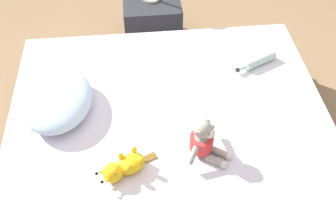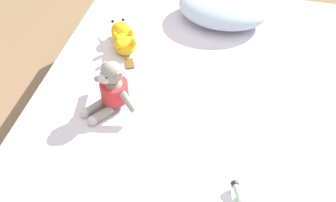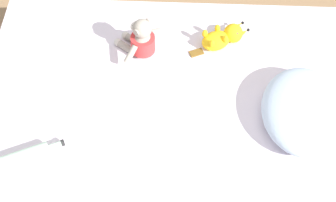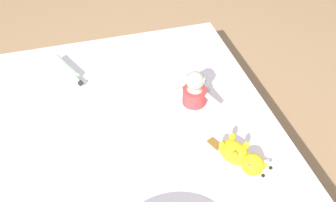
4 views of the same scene
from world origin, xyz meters
The scene contains 5 objects.
ground_plane centered at (0.00, 0.00, 0.00)m, with size 16.00×16.00×0.00m, color #93704C.
bed centered at (0.00, 0.00, 0.21)m, with size 1.47×1.88×0.43m.
pillow centered at (0.05, 0.62, 0.50)m, with size 0.52×0.42×0.15m.
plush_monkey centered at (-0.34, -0.15, 0.52)m, with size 0.25×0.25×0.24m.
plush_yellow_creature centered at (-0.42, 0.27, 0.47)m, with size 0.21×0.31×0.10m.
Camera 2 is at (0.18, -1.31, 1.75)m, focal length 43.48 mm.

